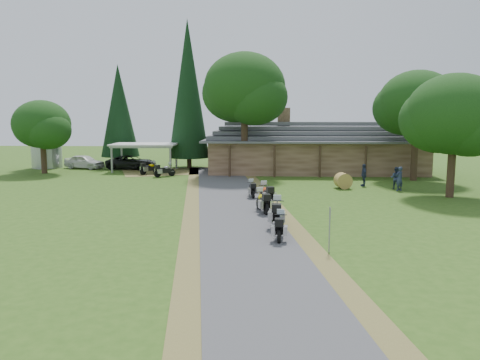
{
  "coord_description": "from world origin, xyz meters",
  "views": [
    {
      "loc": [
        0.99,
        -21.9,
        5.5
      ],
      "look_at": [
        -0.4,
        6.04,
        1.6
      ],
      "focal_mm": 35.0,
      "sensor_mm": 36.0,
      "label": 1
    }
  ],
  "objects_px": {
    "motorcycle_carport_b": "(165,170)",
    "hay_bale": "(343,181)",
    "car_white_sedan": "(84,160)",
    "lodge": "(315,146)",
    "motorcycle_row_a": "(280,226)",
    "motorcycle_carport_a": "(150,168)",
    "motorcycle_row_b": "(277,212)",
    "silo": "(46,138)",
    "motorcycle_row_e": "(252,189)",
    "motorcycle_row_d": "(266,193)",
    "carport": "(145,157)",
    "car_dark_suv": "(131,159)",
    "motorcycle_row_c": "(262,201)"
  },
  "relations": [
    {
      "from": "motorcycle_row_d",
      "to": "motorcycle_carport_a",
      "type": "bearing_deg",
      "value": 20.57
    },
    {
      "from": "motorcycle_row_a",
      "to": "hay_bale",
      "type": "distance_m",
      "value": 15.73
    },
    {
      "from": "lodge",
      "to": "motorcycle_row_a",
      "type": "distance_m",
      "value": 25.92
    },
    {
      "from": "motorcycle_row_a",
      "to": "motorcycle_row_b",
      "type": "height_order",
      "value": "motorcycle_row_b"
    },
    {
      "from": "car_dark_suv",
      "to": "lodge",
      "type": "bearing_deg",
      "value": -91.82
    },
    {
      "from": "lodge",
      "to": "motorcycle_carport_a",
      "type": "height_order",
      "value": "lodge"
    },
    {
      "from": "motorcycle_row_a",
      "to": "motorcycle_row_d",
      "type": "height_order",
      "value": "motorcycle_row_d"
    },
    {
      "from": "car_white_sedan",
      "to": "motorcycle_row_a",
      "type": "distance_m",
      "value": 32.89
    },
    {
      "from": "motorcycle_row_c",
      "to": "motorcycle_carport_a",
      "type": "height_order",
      "value": "motorcycle_row_c"
    },
    {
      "from": "motorcycle_carport_a",
      "to": "motorcycle_row_b",
      "type": "bearing_deg",
      "value": -108.99
    },
    {
      "from": "carport",
      "to": "car_white_sedan",
      "type": "height_order",
      "value": "carport"
    },
    {
      "from": "motorcycle_row_c",
      "to": "silo",
      "type": "bearing_deg",
      "value": 30.49
    },
    {
      "from": "motorcycle_carport_b",
      "to": "hay_bale",
      "type": "distance_m",
      "value": 16.02
    },
    {
      "from": "carport",
      "to": "motorcycle_row_e",
      "type": "distance_m",
      "value": 18.18
    },
    {
      "from": "motorcycle_row_c",
      "to": "hay_bale",
      "type": "bearing_deg",
      "value": -49.61
    },
    {
      "from": "carport",
      "to": "motorcycle_row_a",
      "type": "height_order",
      "value": "carport"
    },
    {
      "from": "motorcycle_row_b",
      "to": "lodge",
      "type": "bearing_deg",
      "value": -7.66
    },
    {
      "from": "motorcycle_row_e",
      "to": "motorcycle_carport_a",
      "type": "relative_size",
      "value": 0.92
    },
    {
      "from": "motorcycle_row_d",
      "to": "motorcycle_row_a",
      "type": "bearing_deg",
      "value": 167.26
    },
    {
      "from": "car_white_sedan",
      "to": "motorcycle_row_c",
      "type": "height_order",
      "value": "car_white_sedan"
    },
    {
      "from": "motorcycle_row_b",
      "to": "motorcycle_carport_a",
      "type": "height_order",
      "value": "motorcycle_row_b"
    },
    {
      "from": "silo",
      "to": "motorcycle_carport_b",
      "type": "relative_size",
      "value": 3.35
    },
    {
      "from": "lodge",
      "to": "car_white_sedan",
      "type": "xyz_separation_m",
      "value": [
        -23.43,
        1.2,
        -1.55
      ]
    },
    {
      "from": "motorcycle_row_a",
      "to": "motorcycle_carport_b",
      "type": "distance_m",
      "value": 22.93
    },
    {
      "from": "silo",
      "to": "car_dark_suv",
      "type": "distance_m",
      "value": 9.43
    },
    {
      "from": "car_white_sedan",
      "to": "hay_bale",
      "type": "height_order",
      "value": "car_white_sedan"
    },
    {
      "from": "motorcycle_row_a",
      "to": "motorcycle_carport_b",
      "type": "xyz_separation_m",
      "value": [
        -9.6,
        20.83,
        0.01
      ]
    },
    {
      "from": "carport",
      "to": "motorcycle_carport_a",
      "type": "bearing_deg",
      "value": -69.99
    },
    {
      "from": "car_dark_suv",
      "to": "motorcycle_row_d",
      "type": "height_order",
      "value": "car_dark_suv"
    },
    {
      "from": "motorcycle_row_d",
      "to": "hay_bale",
      "type": "bearing_deg",
      "value": -57.97
    },
    {
      "from": "car_white_sedan",
      "to": "hay_bale",
      "type": "distance_m",
      "value": 27.19
    },
    {
      "from": "car_dark_suv",
      "to": "motorcycle_row_d",
      "type": "bearing_deg",
      "value": -141.97
    },
    {
      "from": "lodge",
      "to": "motorcycle_carport_a",
      "type": "bearing_deg",
      "value": -168.77
    },
    {
      "from": "car_dark_suv",
      "to": "motorcycle_row_e",
      "type": "distance_m",
      "value": 20.27
    },
    {
      "from": "motorcycle_carport_b",
      "to": "motorcycle_row_a",
      "type": "bearing_deg",
      "value": -105.51
    },
    {
      "from": "carport",
      "to": "motorcycle_row_c",
      "type": "relative_size",
      "value": 3.2
    },
    {
      "from": "car_dark_suv",
      "to": "motorcycle_row_c",
      "type": "bearing_deg",
      "value": -145.82
    },
    {
      "from": "car_white_sedan",
      "to": "motorcycle_row_a",
      "type": "xyz_separation_m",
      "value": [
        19.19,
        -26.71,
        -0.29
      ]
    },
    {
      "from": "silo",
      "to": "motorcycle_row_e",
      "type": "xyz_separation_m",
      "value": [
        21.89,
        -16.57,
        -2.5
      ]
    },
    {
      "from": "carport",
      "to": "motorcycle_carport_b",
      "type": "relative_size",
      "value": 3.4
    },
    {
      "from": "motorcycle_row_c",
      "to": "hay_bale",
      "type": "xyz_separation_m",
      "value": [
        6.05,
        9.07,
        -0.09
      ]
    },
    {
      "from": "motorcycle_row_b",
      "to": "motorcycle_row_e",
      "type": "xyz_separation_m",
      "value": [
        -1.45,
        8.32,
        -0.15
      ]
    },
    {
      "from": "carport",
      "to": "motorcycle_row_e",
      "type": "height_order",
      "value": "carport"
    },
    {
      "from": "motorcycle_row_b",
      "to": "carport",
      "type": "bearing_deg",
      "value": 31.4
    },
    {
      "from": "silo",
      "to": "motorcycle_row_a",
      "type": "height_order",
      "value": "silo"
    },
    {
      "from": "lodge",
      "to": "motorcycle_row_a",
      "type": "bearing_deg",
      "value": -99.44
    },
    {
      "from": "lodge",
      "to": "hay_bale",
      "type": "distance_m",
      "value": 10.9
    },
    {
      "from": "motorcycle_row_c",
      "to": "motorcycle_row_d",
      "type": "distance_m",
      "value": 2.47
    },
    {
      "from": "motorcycle_row_e",
      "to": "motorcycle_carport_b",
      "type": "height_order",
      "value": "motorcycle_carport_b"
    },
    {
      "from": "carport",
      "to": "car_dark_suv",
      "type": "xyz_separation_m",
      "value": [
        -1.77,
        1.28,
        -0.31
      ]
    }
  ]
}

